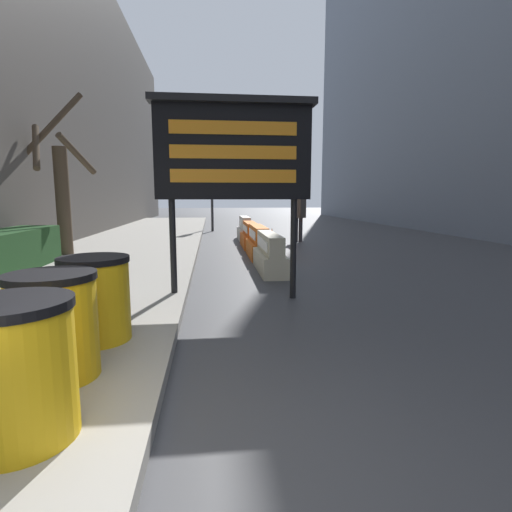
{
  "coord_description": "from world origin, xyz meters",
  "views": [
    {
      "loc": [
        0.42,
        -1.85,
        1.64
      ],
      "look_at": [
        1.49,
        7.83,
        0.2
      ],
      "focal_mm": 28.0,
      "sensor_mm": 36.0,
      "label": 1
    }
  ],
  "objects": [
    {
      "name": "bare_tree",
      "position": [
        -3.47,
        9.16,
        1.97
      ],
      "size": [
        1.89,
        1.99,
        4.37
      ],
      "color": "#4C3D2D",
      "rests_on": "sidewalk_left"
    },
    {
      "name": "jersey_barrier_orange_far",
      "position": [
        1.68,
        11.2,
        0.36
      ],
      "size": [
        0.56,
        1.97,
        0.82
      ],
      "color": "orange",
      "rests_on": "ground_plane"
    },
    {
      "name": "jersey_barrier_cream",
      "position": [
        1.68,
        6.79,
        0.37
      ],
      "size": [
        0.53,
        2.06,
        0.85
      ],
      "color": "beige",
      "rests_on": "ground_plane"
    },
    {
      "name": "barrel_drum_foreground",
      "position": [
        -0.79,
        0.61,
        0.59
      ],
      "size": [
        0.72,
        0.72,
        0.89
      ],
      "color": "yellow",
      "rests_on": "sidewalk_left"
    },
    {
      "name": "traffic_cone_near",
      "position": [
        2.3,
        10.51,
        0.34
      ],
      "size": [
        0.39,
        0.39,
        0.69
      ],
      "color": "black",
      "rests_on": "ground_plane"
    },
    {
      "name": "pedestrian_worker",
      "position": [
        3.6,
        12.6,
        1.08
      ],
      "size": [
        0.51,
        0.56,
        1.83
      ],
      "rotation": [
        0.0,
        0.0,
        5.29
      ],
      "color": "#333338",
      "rests_on": "ground_plane"
    },
    {
      "name": "barrel_drum_middle",
      "position": [
        -0.9,
        1.49,
        0.59
      ],
      "size": [
        0.72,
        0.72,
        0.89
      ],
      "color": "yellow",
      "rests_on": "sidewalk_left"
    },
    {
      "name": "message_board",
      "position": [
        0.77,
        4.43,
        2.33
      ],
      "size": [
        2.51,
        0.36,
        3.12
      ],
      "color": "black",
      "rests_on": "ground_plane"
    },
    {
      "name": "jersey_barrier_white",
      "position": [
        1.68,
        13.45,
        0.4
      ],
      "size": [
        0.51,
        1.84,
        0.9
      ],
      "color": "silver",
      "rests_on": "ground_plane"
    },
    {
      "name": "traffic_light_near_curb",
      "position": [
        0.45,
        17.48,
        2.59
      ],
      "size": [
        0.28,
        0.45,
        3.55
      ],
      "color": "#2D2D30",
      "rests_on": "ground_plane"
    },
    {
      "name": "jersey_barrier_orange_near",
      "position": [
        1.68,
        8.94,
        0.38
      ],
      "size": [
        0.55,
        1.94,
        0.86
      ],
      "color": "orange",
      "rests_on": "ground_plane"
    },
    {
      "name": "building_left_facade",
      "position": [
        -4.52,
        9.8,
        5.89
      ],
      "size": [
        0.4,
        50.4,
        11.77
      ],
      "color": "#4C4742",
      "rests_on": "ground_plane"
    },
    {
      "name": "barrel_drum_back",
      "position": [
        -0.81,
        2.38,
        0.59
      ],
      "size": [
        0.72,
        0.72,
        0.89
      ],
      "color": "yellow",
      "rests_on": "sidewalk_left"
    }
  ]
}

